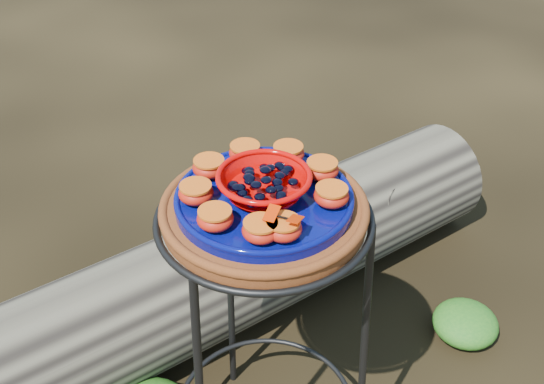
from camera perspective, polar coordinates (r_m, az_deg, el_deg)
name	(u,v)px	position (r m, az deg, el deg)	size (l,w,h in m)	color
plant_stand	(265,348)	(1.48, -0.56, -12.90)	(0.44, 0.44, 0.70)	black
terracotta_saucer	(264,212)	(1.23, -0.66, -1.64)	(0.37, 0.37, 0.03)	#622F0E
cobalt_plate	(264,200)	(1.22, -0.67, -0.68)	(0.32, 0.32, 0.02)	#000650
red_bowl	(264,185)	(1.20, -0.68, 0.58)	(0.16, 0.16, 0.04)	#CF0603
glass_gems	(264,170)	(1.18, -0.69, 1.88)	(0.12, 0.12, 0.02)	black
orange_half_0	(283,229)	(1.11, 0.95, -3.09)	(0.06, 0.06, 0.03)	#B60707
orange_half_1	(331,196)	(1.18, 4.99, -0.32)	(0.06, 0.06, 0.03)	#B60707
orange_half_2	(322,170)	(1.25, 4.20, 1.87)	(0.06, 0.06, 0.03)	#B60707
orange_half_3	(288,154)	(1.29, 1.36, 3.24)	(0.06, 0.06, 0.03)	#B60707
orange_half_4	(245,153)	(1.29, -2.27, 3.31)	(0.06, 0.06, 0.03)	#B60707
orange_half_5	(209,167)	(1.26, -5.28, 2.06)	(0.06, 0.06, 0.03)	#B60707
orange_half_6	(196,193)	(1.19, -6.38, -0.09)	(0.06, 0.06, 0.03)	#B60707
orange_half_7	(215,219)	(1.13, -4.78, -2.24)	(0.06, 0.06, 0.03)	#B60707
orange_half_8	(261,230)	(1.10, -0.95, -3.23)	(0.06, 0.06, 0.03)	#B60707
butterfly	(283,217)	(1.09, 0.96, -2.13)	(0.07, 0.05, 0.01)	red
driftwood_log	(226,273)	(1.92, -3.88, -6.75)	(1.75, 0.46, 0.33)	black
foliage_right	(466,322)	(2.02, 15.89, -10.45)	(0.18, 0.18, 0.09)	#1D611A
foliage_back	(108,305)	(2.02, -13.57, -9.21)	(0.27, 0.27, 0.13)	#1D611A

